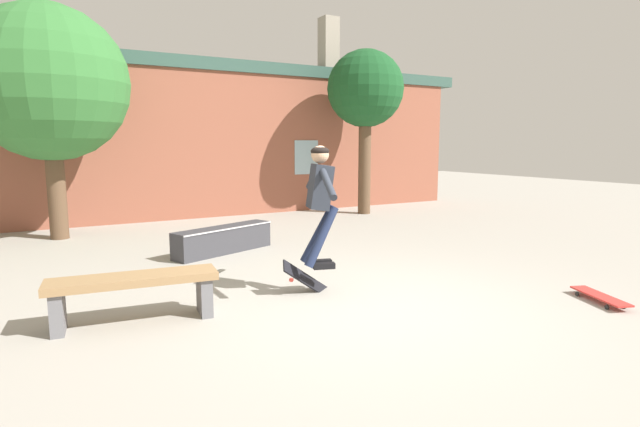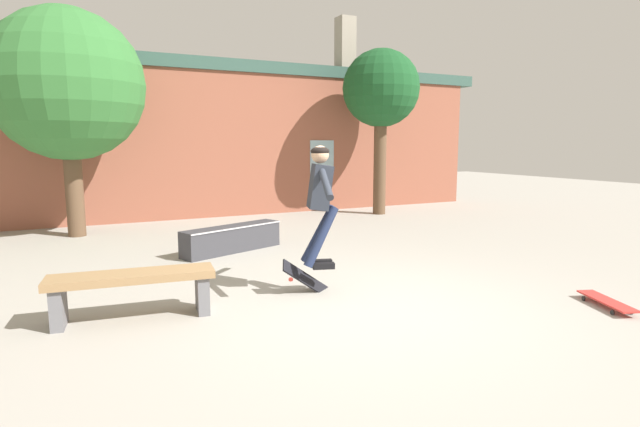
{
  "view_description": "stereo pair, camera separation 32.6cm",
  "coord_description": "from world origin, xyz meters",
  "px_view_note": "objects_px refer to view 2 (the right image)",
  "views": [
    {
      "loc": [
        -3.11,
        -4.4,
        1.81
      ],
      "look_at": [
        -0.2,
        0.71,
        0.98
      ],
      "focal_mm": 28.0,
      "sensor_mm": 36.0,
      "label": 1
    },
    {
      "loc": [
        -2.82,
        -4.55,
        1.81
      ],
      "look_at": [
        -0.2,
        0.71,
        0.98
      ],
      "focal_mm": 28.0,
      "sensor_mm": 36.0,
      "label": 2
    }
  ],
  "objects_px": {
    "skater": "(320,195)",
    "skateboard_flipping": "(309,281)",
    "skateboard_resting": "(607,301)",
    "tree_right": "(381,91)",
    "skate_ledge": "(232,239)",
    "park_bench": "(133,286)",
    "tree_left": "(67,86)"
  },
  "relations": [
    {
      "from": "skateboard_resting",
      "to": "tree_left",
      "type": "bearing_deg",
      "value": 55.18
    },
    {
      "from": "skate_ledge",
      "to": "skater",
      "type": "bearing_deg",
      "value": -105.2
    },
    {
      "from": "tree_right",
      "to": "skateboard_resting",
      "type": "relative_size",
      "value": 5.13
    },
    {
      "from": "skate_ledge",
      "to": "skateboard_resting",
      "type": "distance_m",
      "value": 5.48
    },
    {
      "from": "tree_left",
      "to": "skateboard_flipping",
      "type": "bearing_deg",
      "value": -65.14
    },
    {
      "from": "skateboard_flipping",
      "to": "skateboard_resting",
      "type": "bearing_deg",
      "value": -35.34
    },
    {
      "from": "skater",
      "to": "park_bench",
      "type": "bearing_deg",
      "value": -163.69
    },
    {
      "from": "tree_left",
      "to": "park_bench",
      "type": "bearing_deg",
      "value": -85.13
    },
    {
      "from": "tree_right",
      "to": "skate_ledge",
      "type": "relative_size",
      "value": 2.24
    },
    {
      "from": "tree_left",
      "to": "skate_ledge",
      "type": "height_order",
      "value": "tree_left"
    },
    {
      "from": "skateboard_flipping",
      "to": "tree_left",
      "type": "bearing_deg",
      "value": 115.93
    },
    {
      "from": "skater",
      "to": "skateboard_resting",
      "type": "distance_m",
      "value": 3.42
    },
    {
      "from": "park_bench",
      "to": "skateboard_resting",
      "type": "bearing_deg",
      "value": -15.32
    },
    {
      "from": "tree_right",
      "to": "tree_left",
      "type": "distance_m",
      "value": 7.01
    },
    {
      "from": "tree_left",
      "to": "skateboard_resting",
      "type": "height_order",
      "value": "tree_left"
    },
    {
      "from": "skater",
      "to": "skateboard_flipping",
      "type": "bearing_deg",
      "value": 153.53
    },
    {
      "from": "skateboard_flipping",
      "to": "skate_ledge",
      "type": "bearing_deg",
      "value": 94.93
    },
    {
      "from": "skate_ledge",
      "to": "skateboard_resting",
      "type": "relative_size",
      "value": 2.29
    },
    {
      "from": "park_bench",
      "to": "skateboard_flipping",
      "type": "distance_m",
      "value": 2.04
    },
    {
      "from": "skate_ledge",
      "to": "skater",
      "type": "distance_m",
      "value": 2.93
    },
    {
      "from": "skateboard_resting",
      "to": "tree_right",
      "type": "bearing_deg",
      "value": 6.22
    },
    {
      "from": "tree_right",
      "to": "skate_ledge",
      "type": "distance_m",
      "value": 6.13
    },
    {
      "from": "skater",
      "to": "tree_right",
      "type": "bearing_deg",
      "value": 68.49
    },
    {
      "from": "skater",
      "to": "skateboard_resting",
      "type": "xyz_separation_m",
      "value": [
        2.61,
        -1.9,
        -1.13
      ]
    },
    {
      "from": "tree_right",
      "to": "skateboard_resting",
      "type": "xyz_separation_m",
      "value": [
        -1.8,
        -7.35,
        -3.03
      ]
    },
    {
      "from": "park_bench",
      "to": "skateboard_resting",
      "type": "distance_m",
      "value": 5.13
    },
    {
      "from": "skate_ledge",
      "to": "skateboard_resting",
      "type": "bearing_deg",
      "value": -79.16
    },
    {
      "from": "tree_left",
      "to": "skateboard_flipping",
      "type": "height_order",
      "value": "tree_left"
    },
    {
      "from": "skate_ledge",
      "to": "skateboard_flipping",
      "type": "relative_size",
      "value": 2.44
    },
    {
      "from": "skateboard_flipping",
      "to": "skater",
      "type": "bearing_deg",
      "value": -42.91
    },
    {
      "from": "tree_right",
      "to": "skate_ledge",
      "type": "bearing_deg",
      "value": -150.09
    },
    {
      "from": "skate_ledge",
      "to": "skateboard_resting",
      "type": "height_order",
      "value": "skate_ledge"
    }
  ]
}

